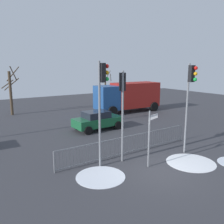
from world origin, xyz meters
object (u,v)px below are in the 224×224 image
Objects in this scene: traffic_light_rear_left at (102,91)px; traffic_light_rear_right at (190,89)px; bare_tree_left at (106,87)px; traffic_light_foreground_right at (122,96)px; car_green_far at (97,120)px; bare_tree_centre at (11,91)px; delivery_truck at (128,96)px; direction_sign_post at (150,136)px.

traffic_light_rear_left is 1.02× the size of traffic_light_rear_right.
bare_tree_left is at bearing 150.20° from traffic_light_rear_left.
traffic_light_rear_right is 1.08× the size of traffic_light_foreground_right.
bare_tree_centre reaches higher than car_green_far.
bare_tree_centre is (-10.84, 5.07, 0.68)m from delivery_truck.
car_green_far is at bearing -79.08° from traffic_light_rear_right.
traffic_light_rear_left is 14.48m from delivery_truck.
direction_sign_post is at bearing -115.29° from bare_tree_left.
bare_tree_centre is (-1.34, 15.79, -1.35)m from traffic_light_rear_left.
traffic_light_foreground_right is 1.22× the size of car_green_far.
delivery_truck is 11.99m from bare_tree_centre.
traffic_light_foreground_right is 6.90m from car_green_far.
delivery_truck is 6.90m from bare_tree_left.
direction_sign_post is 7.60m from car_green_far.
traffic_light_rear_right is 18.07m from bare_tree_centre.
delivery_truck is at bearing 33.50° from car_green_far.
traffic_light_rear_right is at bearing -107.47° from bare_tree_left.
direction_sign_post is 17.46m from bare_tree_centre.
car_green_far is 7.93m from delivery_truck.
traffic_light_foreground_right reaches higher than car_green_far.
direction_sign_post is (-3.05, -0.24, -2.11)m from traffic_light_rear_right.
traffic_light_foreground_right is 0.66× the size of delivery_truck.
car_green_far is (1.24, 7.45, -0.83)m from direction_sign_post.
car_green_far is at bearing 38.42° from delivery_truck.
traffic_light_rear_right is 1.19× the size of bare_tree_left.
car_green_far is at bearing -65.22° from bare_tree_centre.
traffic_light_rear_right is 1.79× the size of direction_sign_post.
direction_sign_post is at bearing 56.51° from traffic_light_rear_left.
direction_sign_post is at bearing 1.37° from traffic_light_rear_right.
bare_tree_centre is (-4.47, 9.69, 1.66)m from car_green_far.
traffic_light_rear_right reaches higher than bare_tree_left.
traffic_light_rear_left is at bearing 127.85° from direction_sign_post.
traffic_light_rear_left is 1.06× the size of bare_tree_centre.
traffic_light_rear_left reaches higher than bare_tree_left.
car_green_far is 0.91× the size of bare_tree_left.
bare_tree_left is at bearing 47.94° from direction_sign_post.
direction_sign_post is 20.84m from bare_tree_left.
car_green_far is at bearing 63.80° from direction_sign_post.
traffic_light_rear_left reaches higher than traffic_light_foreground_right.
car_green_far is at bearing -123.94° from bare_tree_left.
car_green_far is 0.54× the size of delivery_truck.
bare_tree_left is (1.29, 6.77, 0.30)m from delivery_truck.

